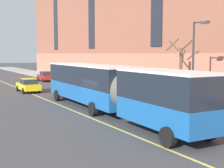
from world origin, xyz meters
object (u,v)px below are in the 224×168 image
(city_bus, at_px, (108,86))
(street_lamp, at_px, (196,56))
(parked_car_black_3, at_px, (66,80))
(parked_car_silver_2, at_px, (126,92))
(street_tree_mid_block, at_px, (180,69))
(parked_car_red_4, at_px, (46,76))
(fire_hydrant, at_px, (98,86))
(taxi_cab, at_px, (28,85))

(city_bus, bearing_deg, street_lamp, -18.41)
(city_bus, xyz_separation_m, parked_car_black_3, (4.60, 20.14, -1.26))
(parked_car_silver_2, height_order, street_tree_mid_block, street_tree_mid_block)
(parked_car_silver_2, relative_size, parked_car_red_4, 1.04)
(fire_hydrant, bearing_deg, parked_car_black_3, 104.73)
(taxi_cab, xyz_separation_m, street_tree_mid_block, (10.17, -14.01, 2.25))
(parked_car_silver_2, height_order, fire_hydrant, parked_car_silver_2)
(street_lamp, relative_size, fire_hydrant, 9.23)
(city_bus, height_order, street_lamp, street_lamp)
(city_bus, relative_size, parked_car_black_3, 4.62)
(parked_car_red_4, distance_m, taxi_cab, 14.22)
(parked_car_black_3, bearing_deg, city_bus, -102.86)
(parked_car_silver_2, height_order, parked_car_red_4, same)
(city_bus, bearing_deg, street_tree_mid_block, 13.27)
(taxi_cab, height_order, street_lamp, street_lamp)
(street_tree_mid_block, bearing_deg, fire_hydrant, 101.18)
(city_bus, height_order, parked_car_silver_2, city_bus)
(parked_car_black_3, distance_m, taxi_cab, 7.41)
(parked_car_silver_2, distance_m, taxi_cab, 12.63)
(city_bus, relative_size, parked_car_red_4, 4.49)
(street_lamp, bearing_deg, parked_car_red_4, 93.23)
(parked_car_black_3, xyz_separation_m, street_lamp, (1.77, -22.25, 3.46))
(parked_car_black_3, height_order, parked_car_red_4, same)
(taxi_cab, xyz_separation_m, street_lamp, (7.95, -18.15, 3.46))
(city_bus, relative_size, taxi_cab, 4.35)
(city_bus, relative_size, street_lamp, 3.00)
(parked_car_black_3, relative_size, parked_car_red_4, 0.97)
(parked_car_red_4, relative_size, street_lamp, 0.67)
(parked_car_red_4, height_order, fire_hydrant, parked_car_red_4)
(parked_car_silver_2, xyz_separation_m, street_tree_mid_block, (3.89, -3.05, 2.25))
(parked_car_black_3, relative_size, fire_hydrant, 6.00)
(fire_hydrant, bearing_deg, parked_car_red_4, 96.24)
(parked_car_red_4, relative_size, fire_hydrant, 6.16)
(street_lamp, bearing_deg, street_tree_mid_block, 61.79)
(street_lamp, xyz_separation_m, fire_hydrant, (-0.10, 15.90, -3.75))
(taxi_cab, bearing_deg, parked_car_silver_2, -60.16)
(parked_car_red_4, bearing_deg, taxi_cab, -115.86)
(parked_car_silver_2, bearing_deg, fire_hydrant, 79.82)
(parked_car_black_3, distance_m, street_lamp, 22.59)
(taxi_cab, relative_size, street_lamp, 0.69)
(street_lamp, distance_m, fire_hydrant, 16.34)
(city_bus, height_order, street_tree_mid_block, street_tree_mid_block)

